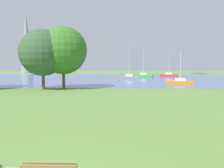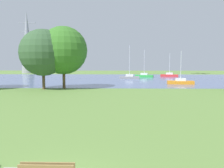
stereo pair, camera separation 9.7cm
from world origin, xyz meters
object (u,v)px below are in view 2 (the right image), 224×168
at_px(sailboat_orange, 181,82).
at_px(sailboat_red, 169,75).
at_px(tree_west_near, 63,50).
at_px(electricity_pylon, 27,42).
at_px(tree_west_far, 43,53).
at_px(sailboat_green, 144,75).
at_px(sailboat_gray, 129,77).

height_order(sailboat_orange, sailboat_red, sailboat_red).
relative_size(sailboat_red, tree_west_near, 0.67).
distance_m(tree_west_near, electricity_pylon, 53.81).
xyz_separation_m(sailboat_orange, tree_west_far, (-22.95, -8.73, 5.10)).
distance_m(sailboat_green, tree_west_near, 31.53).
bearing_deg(tree_west_far, sailboat_orange, 20.82).
height_order(sailboat_red, tree_west_near, tree_west_near).
xyz_separation_m(sailboat_gray, tree_west_near, (-11.17, -20.98, 5.45)).
height_order(sailboat_gray, electricity_pylon, electricity_pylon).
height_order(sailboat_orange, sailboat_green, sailboat_green).
relative_size(sailboat_orange, sailboat_green, 0.85).
bearing_deg(sailboat_red, sailboat_orange, -96.55).
bearing_deg(sailboat_red, sailboat_gray, -143.37).
distance_m(sailboat_orange, sailboat_red, 21.87).
xyz_separation_m(sailboat_orange, sailboat_green, (-4.72, 19.27, 0.01)).
height_order(sailboat_gray, tree_west_far, tree_west_far).
distance_m(sailboat_gray, tree_west_far, 26.57).
xyz_separation_m(sailboat_green, tree_west_near, (-15.35, -27.00, 5.46)).
bearing_deg(tree_west_far, electricity_pylon, 113.30).
distance_m(tree_west_far, electricity_pylon, 53.54).
height_order(sailboat_orange, sailboat_gray, sailboat_gray).
relative_size(sailboat_gray, tree_west_far, 0.88).
bearing_deg(electricity_pylon, tree_west_far, -66.70).
xyz_separation_m(sailboat_green, sailboat_red, (7.22, 2.46, -0.01)).
distance_m(sailboat_gray, tree_west_near, 24.38).
bearing_deg(electricity_pylon, sailboat_gray, -37.49).
bearing_deg(sailboat_red, electricity_pylon, 158.35).
xyz_separation_m(sailboat_orange, sailboat_gray, (-8.90, 13.25, 0.02)).
height_order(sailboat_red, tree_west_far, tree_west_far).
xyz_separation_m(sailboat_gray, tree_west_far, (-14.05, -21.98, 5.08)).
relative_size(sailboat_red, electricity_pylon, 0.29).
xyz_separation_m(sailboat_green, tree_west_far, (-18.23, -27.99, 5.09)).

